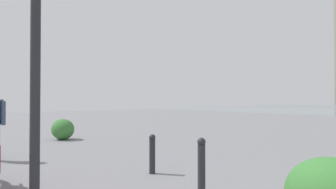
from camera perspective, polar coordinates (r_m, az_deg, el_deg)
name	(u,v)px	position (r m, az deg, el deg)	size (l,w,h in m)	color
lamppost	(36,24)	(4.80, -23.64, 12.02)	(0.98, 0.28, 3.80)	#232328
bollard_near	(201,165)	(4.85, 6.32, -13.08)	(0.13, 0.13, 0.89)	#232328
bollard_mid	(152,153)	(6.18, -2.98, -10.94)	(0.13, 0.13, 0.79)	#232328
shrub_low	(63,129)	(11.86, -19.18, -6.20)	(0.89, 0.80, 0.76)	#387533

